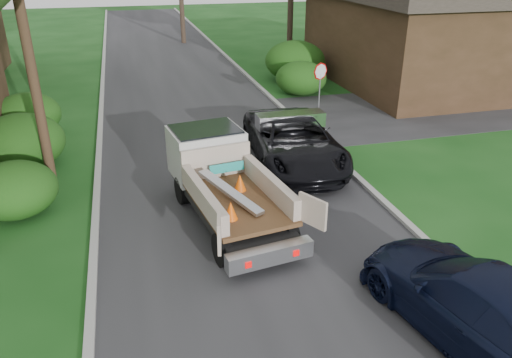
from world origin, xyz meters
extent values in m
plane|color=#144212|center=(0.00, 0.00, 0.00)|extent=(120.00, 120.00, 0.00)
cube|color=#28282B|center=(0.00, 10.00, 0.00)|extent=(8.00, 90.00, 0.02)
cube|color=#28282B|center=(12.00, 9.00, 0.01)|extent=(16.00, 7.00, 0.02)
cube|color=#9E9E99|center=(-4.10, 10.00, 0.06)|extent=(0.20, 90.00, 0.12)
cube|color=#9E9E99|center=(4.10, 10.00, 0.06)|extent=(0.20, 90.00, 0.12)
cylinder|color=slate|center=(5.20, 9.00, 1.00)|extent=(0.06, 0.06, 2.00)
cylinder|color=#B20A0A|center=(5.20, 9.00, 2.10)|extent=(0.71, 0.32, 0.76)
cylinder|color=#382619|center=(-5.50, 5.00, 5.00)|extent=(0.30, 0.30, 10.00)
cube|color=#352415|center=(13.00, 14.00, 2.25)|extent=(9.00, 12.00, 4.50)
ellipsoid|color=#10440F|center=(-6.20, 3.00, 0.77)|extent=(2.34, 2.34, 1.53)
ellipsoid|color=#10440F|center=(-6.50, 6.50, 0.94)|extent=(2.86, 2.86, 1.87)
ellipsoid|color=#10440F|center=(-6.80, 10.00, 0.85)|extent=(2.60, 2.60, 1.70)
ellipsoid|color=#10440F|center=(5.80, 13.00, 0.85)|extent=(2.60, 2.60, 1.70)
ellipsoid|color=#10440F|center=(6.50, 16.00, 1.10)|extent=(3.38, 3.38, 2.21)
cylinder|color=#2D2119|center=(-7.50, 17.00, 4.50)|extent=(0.36, 0.36, 9.00)
cylinder|color=black|center=(-1.62, 2.50, 0.41)|extent=(0.39, 0.85, 0.82)
cylinder|color=black|center=(0.10, 2.75, 0.41)|extent=(0.39, 0.85, 0.82)
cylinder|color=black|center=(-1.11, -0.93, 0.41)|extent=(0.39, 0.85, 0.82)
cylinder|color=black|center=(0.60, -0.68, 0.41)|extent=(0.39, 0.85, 0.82)
cube|color=black|center=(-0.52, 1.00, 0.57)|extent=(2.58, 5.51, 0.22)
cube|color=beige|center=(-0.80, 2.90, 1.37)|extent=(2.23, 1.92, 1.42)
cube|color=black|center=(-0.80, 2.90, 1.87)|extent=(2.07, 1.76, 0.50)
cube|color=#472D19|center=(-0.43, 0.37, 0.91)|extent=(2.47, 3.55, 0.11)
cube|color=beige|center=(-0.67, 1.99, 1.42)|extent=(2.00, 0.38, 0.91)
cube|color=beige|center=(-1.33, 0.23, 1.23)|extent=(0.68, 3.11, 0.55)
cube|color=beige|center=(0.48, 0.50, 1.23)|extent=(0.68, 3.11, 0.55)
cube|color=silver|center=(-0.14, -1.58, 0.50)|extent=(2.13, 0.62, 0.41)
cube|color=#B20505|center=(-0.71, -1.83, 0.50)|extent=(0.15, 0.06, 0.15)
cube|color=#B20505|center=(0.47, -1.65, 0.50)|extent=(0.15, 0.06, 0.15)
cube|color=beige|center=(-1.29, -1.61, 1.32)|extent=(0.24, 0.82, 0.73)
cube|color=beige|center=(0.97, -1.28, 1.32)|extent=(0.45, 0.76, 0.73)
cube|color=silver|center=(-0.62, 0.43, 1.22)|extent=(1.29, 2.24, 0.42)
cone|color=#F2590A|center=(-0.80, -0.52, 1.20)|extent=(0.37, 0.37, 0.46)
cone|color=#F2590A|center=(-0.24, 0.95, 1.20)|extent=(0.37, 0.37, 0.46)
cube|color=#148C84|center=(-0.41, 1.80, 1.29)|extent=(1.01, 0.23, 0.26)
imported|color=black|center=(2.50, 4.50, 0.83)|extent=(3.29, 6.23, 1.67)
imported|color=black|center=(3.07, -4.61, 0.78)|extent=(3.06, 5.68, 1.56)
camera|label=1|loc=(-2.91, -10.75, 6.85)|focal=35.00mm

